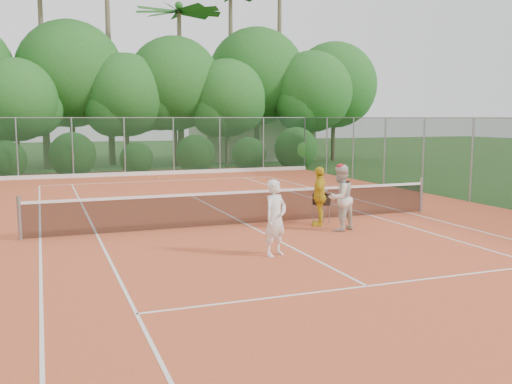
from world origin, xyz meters
The scene contains 14 objects.
ground centered at (0.00, 0.00, 0.00)m, with size 120.00×120.00×0.00m, color #214518.
clay_court centered at (0.00, 0.00, 0.01)m, with size 18.00×36.00×0.02m, color #CB552F.
club_building centered at (9.00, 24.00, 1.50)m, with size 8.00×5.00×3.00m, color beige.
tennis_net centered at (0.00, 0.00, 0.53)m, with size 11.97×0.10×1.10m.
player_white centered at (-0.65, -3.69, 0.86)m, with size 0.61×0.40×1.67m, color white.
player_center_grp centered at (2.04, -1.72, 0.91)m, with size 1.06×0.96×1.80m.
player_yellow centered at (1.85, -0.88, 0.85)m, with size 0.97×0.40×1.66m, color gold.
ball_hopper centered at (2.05, -0.62, 0.69)m, with size 0.37×0.37×0.85m.
stray_ball_a centered at (0.47, 12.55, 0.05)m, with size 0.07×0.07×0.07m, color yellow.
stray_ball_b centered at (0.12, 13.24, 0.05)m, with size 0.07×0.07×0.07m, color #B8DB33.
stray_ball_c centered at (2.34, 11.36, 0.05)m, with size 0.07×0.07×0.07m, color #BED431.
court_markings centered at (0.00, 0.00, 0.02)m, with size 11.03×23.83×0.01m.
fence_back centered at (0.00, 15.00, 1.52)m, with size 18.07×0.07×3.00m.
tropical_treeline centered at (1.43, 20.22, 5.11)m, with size 32.10×8.49×15.03m.
Camera 1 is at (-5.39, -14.97, 3.03)m, focal length 40.00 mm.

